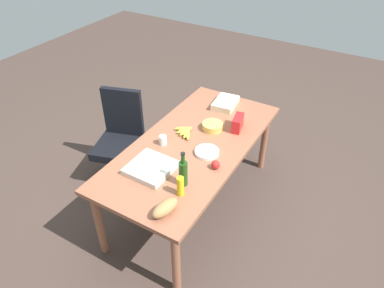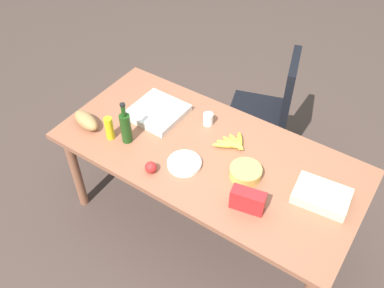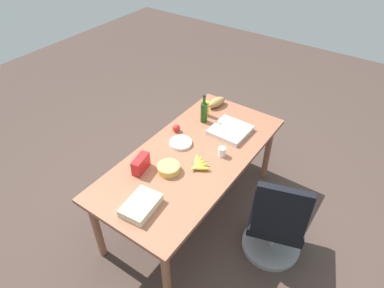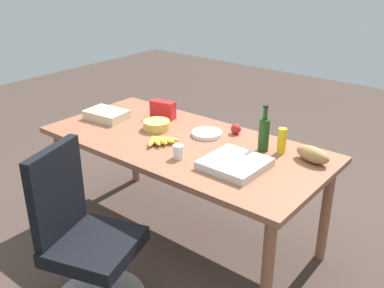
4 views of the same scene
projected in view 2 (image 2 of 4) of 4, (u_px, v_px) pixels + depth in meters
The scene contains 14 objects.
ground_plane at pixel (206, 221), 3.36m from camera, with size 10.00×10.00×0.00m, color #45352F.
conference_table at pixel (208, 160), 2.86m from camera, with size 2.05×0.97×0.79m.
office_chair at pixel (264, 120), 3.62m from camera, with size 0.61×0.60×1.03m.
apple_red at pixel (151, 167), 2.66m from camera, with size 0.08×0.08×0.08m, color red.
wine_bottle at pixel (126, 127), 2.80m from camera, with size 0.09×0.09×0.32m.
pizza_box at pixel (158, 112), 3.05m from camera, with size 0.36×0.36×0.05m, color silver.
banana_bunch at pixel (232, 143), 2.83m from camera, with size 0.21×0.23×0.04m.
chip_bowl at pixel (246, 172), 2.63m from camera, with size 0.20×0.20×0.07m, color #E2B653.
mustard_bottle at pixel (109, 128), 2.84m from camera, with size 0.06×0.06×0.17m, color yellow.
sheet_cake at pixel (321, 196), 2.50m from camera, with size 0.32×0.22×0.07m, color beige.
paper_cup at pixel (208, 119), 2.97m from camera, with size 0.07×0.07×0.09m, color white.
paper_plate_stack at pixel (184, 163), 2.71m from camera, with size 0.22×0.22×0.03m, color white.
chip_bag_red at pixel (248, 200), 2.43m from camera, with size 0.20×0.08×0.14m, color red.
bread_loaf at pixel (86, 120), 2.95m from camera, with size 0.24×0.11×0.10m, color #A37947.
Camera 2 is at (-1.00, 1.68, 2.81)m, focal length 39.64 mm.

